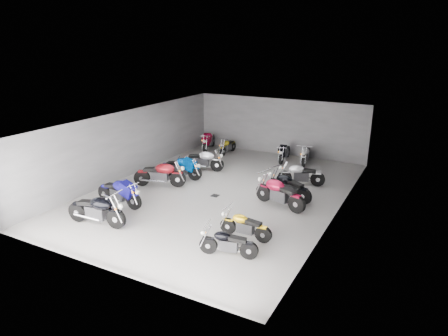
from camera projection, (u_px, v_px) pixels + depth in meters
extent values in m
plane|color=gray|center=(221.00, 192.00, 17.47)|extent=(14.00, 14.00, 0.00)
cube|color=gray|center=(279.00, 127.00, 22.85)|extent=(10.00, 0.10, 3.20)
cube|color=gray|center=(130.00, 143.00, 19.22)|extent=(0.10, 14.00, 3.20)
cube|color=gray|center=(339.00, 175.00, 14.73)|extent=(0.10, 14.00, 3.20)
cube|color=black|center=(220.00, 119.00, 16.48)|extent=(10.00, 14.00, 0.04)
cube|color=black|center=(215.00, 196.00, 17.05)|extent=(0.32, 0.32, 0.01)
cylinder|color=black|center=(116.00, 219.00, 14.00)|extent=(0.75, 0.24, 0.73)
cylinder|color=black|center=(78.00, 212.00, 14.57)|extent=(0.75, 0.26, 0.73)
cube|color=#2D2D30|center=(96.00, 212.00, 14.25)|extent=(0.78, 0.43, 0.46)
ellipsoid|color=black|center=(101.00, 204.00, 14.05)|extent=(0.83, 0.55, 0.41)
cube|color=black|center=(87.00, 203.00, 14.27)|extent=(0.73, 0.40, 0.21)
cylinder|color=black|center=(134.00, 201.00, 15.58)|extent=(0.71, 0.19, 0.70)
cylinder|color=black|center=(106.00, 193.00, 16.39)|extent=(0.71, 0.22, 0.70)
cube|color=#2D2D30|center=(119.00, 194.00, 15.95)|extent=(0.74, 0.38, 0.44)
ellipsoid|color=navy|center=(123.00, 187.00, 15.72)|extent=(0.78, 0.49, 0.40)
cube|color=black|center=(112.00, 186.00, 16.03)|extent=(0.69, 0.36, 0.20)
cylinder|color=black|center=(178.00, 179.00, 17.95)|extent=(0.73, 0.41, 0.73)
cylinder|color=black|center=(142.00, 178.00, 18.12)|extent=(0.74, 0.43, 0.73)
cube|color=#2D2D30|center=(160.00, 176.00, 18.00)|extent=(0.82, 0.60, 0.46)
ellipsoid|color=maroon|center=(165.00, 169.00, 17.86)|extent=(0.89, 0.72, 0.41)
cube|color=black|center=(151.00, 169.00, 17.94)|extent=(0.77, 0.56, 0.21)
cylinder|color=black|center=(195.00, 173.00, 18.82)|extent=(0.69, 0.23, 0.68)
cylinder|color=black|center=(166.00, 170.00, 19.31)|extent=(0.69, 0.25, 0.68)
cube|color=#2D2D30|center=(180.00, 170.00, 19.03)|extent=(0.73, 0.41, 0.42)
ellipsoid|color=#0049AD|center=(184.00, 163.00, 18.85)|extent=(0.77, 0.52, 0.38)
cube|color=black|center=(174.00, 163.00, 19.05)|extent=(0.68, 0.39, 0.19)
cylinder|color=black|center=(217.00, 165.00, 20.07)|extent=(0.70, 0.34, 0.69)
cylinder|color=black|center=(187.00, 163.00, 20.35)|extent=(0.71, 0.36, 0.69)
cube|color=#2D2D30|center=(202.00, 162.00, 20.18)|extent=(0.76, 0.52, 0.43)
ellipsoid|color=silver|center=(206.00, 156.00, 20.03)|extent=(0.83, 0.63, 0.39)
cube|color=black|center=(195.00, 156.00, 20.14)|extent=(0.72, 0.49, 0.20)
cylinder|color=black|center=(208.00, 245.00, 12.38)|extent=(0.58, 0.24, 0.57)
cylinder|color=black|center=(249.00, 250.00, 12.07)|extent=(0.58, 0.26, 0.57)
cube|color=#2D2D30|center=(228.00, 245.00, 12.20)|extent=(0.62, 0.39, 0.35)
ellipsoid|color=black|center=(222.00, 236.00, 12.16)|extent=(0.67, 0.49, 0.32)
cube|color=black|center=(238.00, 239.00, 12.05)|extent=(0.58, 0.37, 0.16)
cylinder|color=black|center=(228.00, 226.00, 13.64)|extent=(0.58, 0.12, 0.57)
cylinder|color=black|center=(263.00, 234.00, 13.05)|extent=(0.58, 0.14, 0.57)
cube|color=#2D2D30|center=(245.00, 228.00, 13.32)|extent=(0.58, 0.27, 0.36)
ellipsoid|color=yellow|center=(240.00, 219.00, 13.32)|extent=(0.61, 0.36, 0.32)
cube|color=black|center=(253.00, 223.00, 13.11)|extent=(0.55, 0.25, 0.16)
cylinder|color=black|center=(264.00, 193.00, 16.39)|extent=(0.74, 0.36, 0.73)
cylinder|color=black|center=(297.00, 204.00, 15.27)|extent=(0.74, 0.38, 0.73)
cube|color=#2D2D30|center=(280.00, 196.00, 15.79)|extent=(0.81, 0.55, 0.45)
ellipsoid|color=maroon|center=(275.00, 185.00, 15.85)|extent=(0.87, 0.66, 0.41)
cube|color=black|center=(288.00, 190.00, 15.45)|extent=(0.76, 0.51, 0.21)
cylinder|color=black|center=(274.00, 186.00, 17.16)|extent=(0.70, 0.35, 0.69)
cylinder|color=black|center=(304.00, 196.00, 16.08)|extent=(0.70, 0.37, 0.69)
cube|color=#2D2D30|center=(289.00, 189.00, 16.58)|extent=(0.77, 0.53, 0.43)
ellipsoid|color=black|center=(284.00, 179.00, 16.64)|extent=(0.83, 0.64, 0.39)
cube|color=black|center=(296.00, 184.00, 16.25)|extent=(0.72, 0.49, 0.20)
cylinder|color=black|center=(285.00, 178.00, 18.28)|extent=(0.66, 0.35, 0.65)
cylinder|color=black|center=(318.00, 179.00, 18.08)|extent=(0.67, 0.36, 0.65)
cube|color=#2D2D30|center=(301.00, 176.00, 18.15)|extent=(0.73, 0.51, 0.41)
ellipsoid|color=silver|center=(297.00, 169.00, 18.08)|extent=(0.79, 0.62, 0.37)
cube|color=black|center=(309.00, 171.00, 18.02)|extent=(0.68, 0.48, 0.19)
cylinder|color=black|center=(205.00, 147.00, 23.34)|extent=(0.32, 0.71, 0.70)
cylinder|color=black|center=(212.00, 141.00, 24.80)|extent=(0.34, 0.72, 0.70)
cube|color=#2D2D30|center=(209.00, 142.00, 24.04)|extent=(0.50, 0.77, 0.44)
ellipsoid|color=maroon|center=(208.00, 137.00, 23.71)|extent=(0.61, 0.83, 0.39)
cube|color=black|center=(210.00, 136.00, 24.27)|extent=(0.47, 0.72, 0.20)
cylinder|color=black|center=(223.00, 151.00, 22.70)|extent=(0.12, 0.57, 0.57)
cylinder|color=black|center=(233.00, 146.00, 23.80)|extent=(0.14, 0.58, 0.57)
cube|color=#2D2D30|center=(228.00, 147.00, 23.22)|extent=(0.28, 0.59, 0.36)
ellipsoid|color=gold|center=(226.00, 143.00, 22.97)|extent=(0.37, 0.61, 0.32)
cube|color=black|center=(230.00, 142.00, 23.39)|extent=(0.26, 0.55, 0.16)
cylinder|color=black|center=(281.00, 158.00, 21.28)|extent=(0.19, 0.63, 0.62)
cylinder|color=black|center=(287.00, 152.00, 22.52)|extent=(0.21, 0.63, 0.62)
cube|color=#2D2D30|center=(284.00, 153.00, 21.87)|extent=(0.35, 0.66, 0.39)
ellipsoid|color=black|center=(284.00, 149.00, 21.59)|extent=(0.45, 0.69, 0.35)
cube|color=black|center=(286.00, 147.00, 22.06)|extent=(0.33, 0.61, 0.18)
cylinder|color=black|center=(304.00, 161.00, 20.76)|extent=(0.23, 0.65, 0.64)
cylinder|color=black|center=(307.00, 154.00, 22.06)|extent=(0.25, 0.66, 0.64)
cube|color=#2D2D30|center=(306.00, 156.00, 21.38)|extent=(0.40, 0.69, 0.40)
ellipsoid|color=silver|center=(305.00, 151.00, 21.08)|extent=(0.50, 0.74, 0.36)
cube|color=black|center=(307.00, 149.00, 21.58)|extent=(0.37, 0.65, 0.18)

